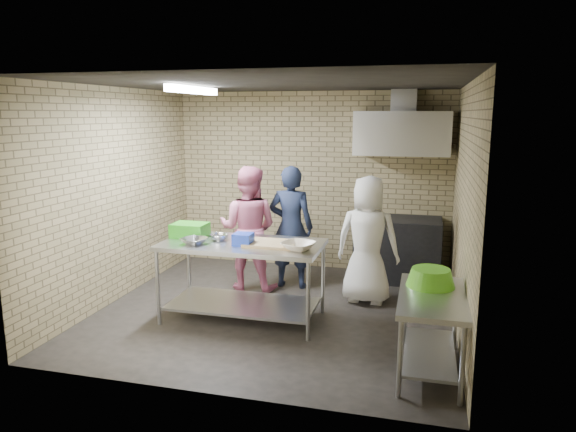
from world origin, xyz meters
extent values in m
plane|color=black|center=(0.00, 0.00, 0.00)|extent=(4.20, 4.20, 0.00)
plane|color=black|center=(0.00, 0.00, 2.70)|extent=(4.20, 4.20, 0.00)
cube|color=tan|center=(0.00, 2.00, 1.35)|extent=(4.20, 0.06, 2.70)
cube|color=tan|center=(0.00, -2.00, 1.35)|extent=(4.20, 0.06, 2.70)
cube|color=tan|center=(-2.10, 0.00, 1.35)|extent=(0.06, 4.00, 2.70)
cube|color=tan|center=(2.10, 0.00, 1.35)|extent=(0.06, 4.00, 2.70)
cube|color=#B7BABF|center=(-0.31, -0.32, 0.46)|extent=(1.84, 0.92, 0.92)
cube|color=silver|center=(1.80, -1.10, 0.38)|extent=(0.60, 1.20, 0.75)
cube|color=black|center=(1.35, 1.65, 0.45)|extent=(1.20, 0.70, 0.90)
cube|color=silver|center=(1.35, 1.70, 2.10)|extent=(1.30, 0.60, 0.60)
cube|color=#A5A8AD|center=(1.35, 1.85, 2.55)|extent=(0.35, 0.30, 0.30)
cube|color=#3F2B19|center=(1.65, 1.89, 1.92)|extent=(0.80, 0.20, 0.04)
cube|color=white|center=(-1.00, 0.00, 2.64)|extent=(0.10, 1.25, 0.08)
cube|color=green|center=(-1.01, -0.20, 1.00)|extent=(0.41, 0.31, 0.16)
cube|color=blue|center=(-0.26, -0.42, 0.99)|extent=(0.20, 0.20, 0.13)
cube|color=tan|center=(0.04, -0.34, 0.93)|extent=(0.56, 0.43, 0.03)
imported|color=#BABDC1|center=(-0.81, -0.52, 0.95)|extent=(0.36, 0.36, 0.07)
imported|color=silver|center=(-0.61, -0.27, 0.95)|extent=(0.28, 0.28, 0.07)
imported|color=beige|center=(0.39, -0.47, 0.96)|extent=(0.44, 0.44, 0.09)
cylinder|color=#B22619|center=(1.40, 1.89, 2.03)|extent=(0.07, 0.07, 0.18)
cylinder|color=green|center=(1.80, 1.89, 2.02)|extent=(0.06, 0.06, 0.15)
imported|color=#141A32|center=(-0.06, 0.97, 0.84)|extent=(0.62, 0.42, 1.69)
imported|color=pink|center=(-0.59, 0.73, 0.84)|extent=(0.83, 0.66, 1.69)
imported|color=white|center=(1.02, 0.62, 0.81)|extent=(0.83, 0.57, 1.62)
camera|label=1|loc=(1.67, -5.85, 2.37)|focal=32.87mm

